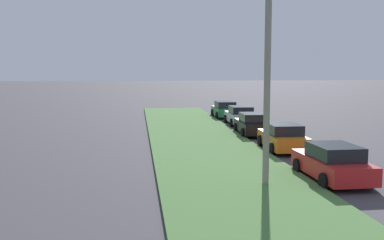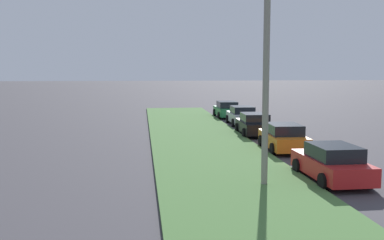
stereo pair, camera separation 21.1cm
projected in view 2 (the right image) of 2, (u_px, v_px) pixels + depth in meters
grass_median at (222, 167)px, 20.54m from camera, size 60.00×6.00×0.12m
parked_car_red at (332, 163)px, 18.17m from camera, size 4.34×2.09×1.47m
parked_car_orange at (283, 138)px, 24.85m from camera, size 4.36×2.14×1.47m
parked_car_black at (254, 124)px, 30.63m from camera, size 4.36×2.14×1.47m
parked_car_silver at (242, 116)px, 36.18m from camera, size 4.34×2.09×1.47m
parked_car_green at (227, 110)px, 41.45m from camera, size 4.31×2.04×1.47m
streetlight at (275, 70)px, 16.98m from camera, size 0.77×2.86×7.50m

